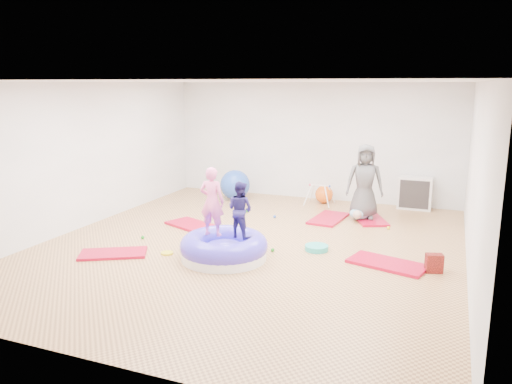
% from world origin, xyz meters
% --- Properties ---
extents(room, '(7.01, 8.01, 2.81)m').
position_xyz_m(room, '(0.00, 0.00, 1.40)').
color(room, tan).
rests_on(room, ground).
extents(gym_mat_front_left, '(1.19, 0.99, 0.04)m').
position_xyz_m(gym_mat_front_left, '(-1.92, -1.26, 0.02)').
color(gym_mat_front_left, '#C3093C').
rests_on(gym_mat_front_left, ground).
extents(gym_mat_mid_left, '(1.29, 0.99, 0.05)m').
position_xyz_m(gym_mat_mid_left, '(-1.48, 0.69, 0.02)').
color(gym_mat_mid_left, '#C3093C').
rests_on(gym_mat_mid_left, ground).
extents(gym_mat_center_back, '(0.69, 1.19, 0.05)m').
position_xyz_m(gym_mat_center_back, '(0.87, 2.19, 0.02)').
color(gym_mat_center_back, '#C3093C').
rests_on(gym_mat_center_back, ground).
extents(gym_mat_right, '(1.28, 0.87, 0.05)m').
position_xyz_m(gym_mat_right, '(2.35, -0.09, 0.02)').
color(gym_mat_right, '#C3093C').
rests_on(gym_mat_right, ground).
extents(gym_mat_rear_right, '(0.94, 1.21, 0.05)m').
position_xyz_m(gym_mat_rear_right, '(1.67, 2.47, 0.02)').
color(gym_mat_rear_right, '#C3093C').
rests_on(gym_mat_rear_right, ground).
extents(inflatable_cushion, '(1.42, 1.42, 0.45)m').
position_xyz_m(inflatable_cushion, '(-0.14, -0.75, 0.17)').
color(inflatable_cushion, white).
rests_on(inflatable_cushion, ground).
extents(child_pink, '(0.42, 0.29, 1.12)m').
position_xyz_m(child_pink, '(-0.36, -0.71, 0.97)').
color(child_pink, pink).
rests_on(child_pink, inflatable_cushion).
extents(child_navy, '(0.51, 0.44, 0.91)m').
position_xyz_m(child_navy, '(0.10, -0.64, 0.86)').
color(child_navy, navy).
rests_on(child_navy, inflatable_cushion).
extents(adult_caregiver, '(0.84, 0.64, 1.53)m').
position_xyz_m(adult_caregiver, '(1.54, 2.44, 0.81)').
color(adult_caregiver, '#474749').
rests_on(adult_caregiver, gym_mat_rear_right).
extents(infant, '(0.38, 0.39, 0.22)m').
position_xyz_m(infant, '(1.47, 2.27, 0.16)').
color(infant, '#87BCD8').
rests_on(infant, gym_mat_rear_right).
extents(ball_pit_balls, '(4.14, 2.54, 0.06)m').
position_xyz_m(ball_pit_balls, '(-0.20, 0.99, 0.03)').
color(ball_pit_balls, '#18821A').
rests_on(ball_pit_balls, ground).
extents(exercise_ball_blue, '(0.72, 0.72, 0.72)m').
position_xyz_m(exercise_ball_blue, '(-1.68, 3.17, 0.36)').
color(exercise_ball_blue, '#244CB5').
rests_on(exercise_ball_blue, ground).
extents(exercise_ball_orange, '(0.42, 0.42, 0.42)m').
position_xyz_m(exercise_ball_orange, '(0.42, 3.59, 0.21)').
color(exercise_ball_orange, orange).
rests_on(exercise_ball_orange, ground).
extents(infant_play_gym, '(0.63, 0.59, 0.48)m').
position_xyz_m(infant_play_gym, '(0.37, 3.36, 0.32)').
color(infant_play_gym, silver).
rests_on(infant_play_gym, ground).
extents(cube_shelf, '(0.73, 0.36, 0.73)m').
position_xyz_m(cube_shelf, '(2.45, 3.79, 0.37)').
color(cube_shelf, silver).
rests_on(cube_shelf, ground).
extents(balance_disc, '(0.40, 0.40, 0.09)m').
position_xyz_m(balance_disc, '(1.15, 0.20, 0.04)').
color(balance_disc, '#27ADA4').
rests_on(balance_disc, ground).
extents(backpack, '(0.28, 0.22, 0.28)m').
position_xyz_m(backpack, '(3.03, -0.14, 0.14)').
color(backpack, '#B32018').
rests_on(backpack, ground).
extents(yellow_toy, '(0.21, 0.21, 0.03)m').
position_xyz_m(yellow_toy, '(-1.11, -0.90, 0.02)').
color(yellow_toy, yellow).
rests_on(yellow_toy, ground).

